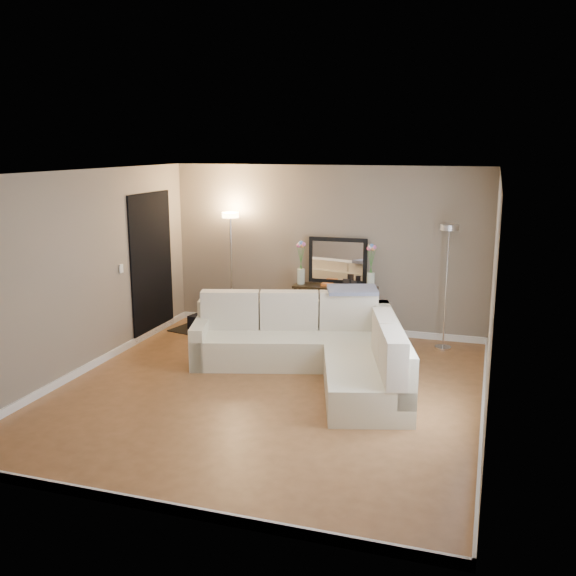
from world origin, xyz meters
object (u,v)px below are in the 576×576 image
(sectional_sofa, at_px, (319,347))
(floor_lamp_lit, at_px, (231,247))
(console_table, at_px, (330,308))
(floor_lamp_unlit, at_px, (448,262))

(sectional_sofa, relative_size, floor_lamp_lit, 1.76)
(console_table, bearing_deg, sectional_sofa, -80.71)
(sectional_sofa, relative_size, floor_lamp_unlit, 1.80)
(console_table, bearing_deg, floor_lamp_lit, 178.32)
(floor_lamp_unlit, bearing_deg, sectional_sofa, -133.84)
(console_table, distance_m, floor_lamp_unlit, 1.93)
(floor_lamp_lit, relative_size, floor_lamp_unlit, 1.02)
(sectional_sofa, bearing_deg, console_table, 99.29)
(sectional_sofa, height_order, floor_lamp_lit, floor_lamp_lit)
(sectional_sofa, xyz_separation_m, floor_lamp_lit, (-1.92, 1.71, 0.96))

